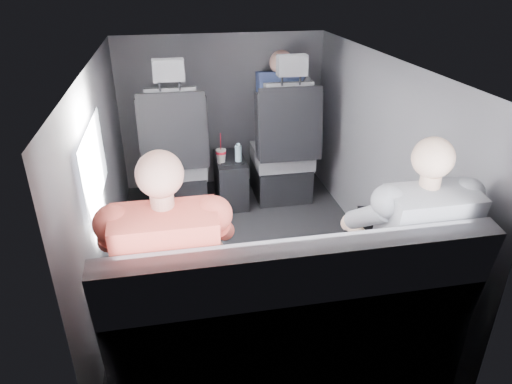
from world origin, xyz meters
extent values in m
plane|color=black|center=(0.00, 0.00, 0.00)|extent=(2.60, 2.60, 0.00)
plane|color=#B2B2AD|center=(0.00, 0.00, 1.35)|extent=(2.60, 2.60, 0.00)
cube|color=#56565B|center=(-0.90, 0.00, 0.68)|extent=(0.02, 2.60, 1.35)
cube|color=#56565B|center=(0.90, 0.00, 0.68)|extent=(0.02, 2.60, 1.35)
cube|color=#56565B|center=(0.00, 1.30, 0.68)|extent=(1.80, 0.02, 1.35)
cube|color=#56565B|center=(0.00, -1.30, 0.68)|extent=(1.80, 0.02, 1.35)
cube|color=white|center=(-0.88, -0.30, 0.90)|extent=(0.02, 0.75, 0.42)
cube|color=black|center=(0.45, 0.67, 0.80)|extent=(0.35, 0.11, 0.59)
cube|color=black|center=(-0.45, 0.92, 0.15)|extent=(0.46, 0.48, 0.30)
cube|color=slate|center=(-0.45, 0.90, 0.38)|extent=(0.48, 0.46, 0.14)
cube|color=slate|center=(-0.45, 0.70, 0.75)|extent=(0.38, 0.18, 0.61)
cube|color=black|center=(-0.67, 0.70, 0.72)|extent=(0.08, 0.21, 0.53)
cube|color=black|center=(-0.23, 0.70, 0.72)|extent=(0.08, 0.21, 0.53)
cube|color=black|center=(-0.45, 0.64, 0.74)|extent=(0.50, 0.11, 0.58)
cube|color=slate|center=(-0.45, 0.66, 1.19)|extent=(0.22, 0.10, 0.15)
cube|color=black|center=(0.45, 0.92, 0.15)|extent=(0.46, 0.48, 0.30)
cube|color=slate|center=(0.45, 0.90, 0.38)|extent=(0.48, 0.46, 0.14)
cube|color=slate|center=(0.45, 0.70, 0.75)|extent=(0.38, 0.18, 0.61)
cube|color=black|center=(0.23, 0.70, 0.72)|extent=(0.08, 0.21, 0.53)
cube|color=black|center=(0.67, 0.70, 0.72)|extent=(0.08, 0.21, 0.53)
cube|color=black|center=(0.45, 0.64, 0.74)|extent=(0.50, 0.11, 0.58)
cube|color=slate|center=(0.45, 0.66, 1.19)|extent=(0.22, 0.10, 0.15)
cube|color=black|center=(0.00, 0.88, 0.20)|extent=(0.24, 0.48, 0.40)
cylinder|color=black|center=(-0.05, 0.76, 0.41)|extent=(0.09, 0.09, 0.01)
cylinder|color=black|center=(0.06, 0.76, 0.41)|extent=(0.09, 0.09, 0.01)
cube|color=slate|center=(0.00, -1.02, 0.23)|extent=(1.60, 0.50, 0.45)
cube|color=slate|center=(0.00, -1.25, 0.68)|extent=(1.60, 0.17, 0.47)
cylinder|color=red|center=(-0.09, 0.79, 0.49)|extent=(0.08, 0.08, 0.02)
cylinder|color=white|center=(-0.09, 0.79, 0.51)|extent=(0.08, 0.08, 0.01)
cylinder|color=red|center=(-0.09, 0.79, 0.59)|extent=(0.01, 0.01, 0.14)
cylinder|color=#A3C0DC|center=(0.06, 0.78, 0.47)|extent=(0.06, 0.06, 0.14)
cylinder|color=#A3C0DC|center=(0.06, 0.78, 0.55)|extent=(0.03, 0.03, 0.02)
cube|color=white|center=(-0.51, -0.73, 0.59)|extent=(0.34, 0.25, 0.02)
cube|color=silver|center=(-0.51, -0.75, 0.60)|extent=(0.27, 0.14, 0.00)
cube|color=white|center=(-0.51, -0.66, 0.60)|extent=(0.10, 0.06, 0.00)
cube|color=white|center=(-0.51, -0.88, 0.71)|extent=(0.33, 0.09, 0.22)
cube|color=silver|center=(-0.51, -0.87, 0.71)|extent=(0.29, 0.07, 0.19)
cube|color=black|center=(0.54, -0.76, 0.59)|extent=(0.35, 0.27, 0.02)
cube|color=black|center=(0.54, -0.77, 0.60)|extent=(0.28, 0.17, 0.00)
cube|color=black|center=(0.54, -0.69, 0.60)|extent=(0.10, 0.07, 0.00)
cube|color=black|center=(0.54, -0.90, 0.70)|extent=(0.32, 0.12, 0.21)
cube|color=silver|center=(0.54, -0.89, 0.70)|extent=(0.28, 0.10, 0.18)
cube|color=#313136|center=(-0.63, -0.90, 0.52)|extent=(0.15, 0.44, 0.13)
cube|color=#313136|center=(-0.41, -0.90, 0.52)|extent=(0.15, 0.44, 0.13)
cube|color=#313136|center=(-0.63, -0.67, 0.23)|extent=(0.13, 0.13, 0.45)
cube|color=#313136|center=(-0.41, -0.67, 0.23)|extent=(0.13, 0.13, 0.45)
cube|color=#CA4442|center=(-0.52, -1.10, 0.76)|extent=(0.40, 0.27, 0.54)
sphere|color=#D79B86|center=(-0.52, -1.07, 1.15)|extent=(0.18, 0.18, 0.18)
cylinder|color=#D79B86|center=(-0.72, -0.82, 0.67)|extent=(0.11, 0.28, 0.12)
cylinder|color=#D79B86|center=(-0.32, -0.82, 0.67)|extent=(0.11, 0.28, 0.12)
cube|color=navy|center=(0.49, -0.90, 0.51)|extent=(0.15, 0.43, 0.13)
cube|color=navy|center=(0.70, -0.90, 0.51)|extent=(0.15, 0.43, 0.13)
cube|color=navy|center=(0.49, -0.68, 0.23)|extent=(0.13, 0.13, 0.45)
cube|color=navy|center=(0.70, -0.68, 0.23)|extent=(0.13, 0.13, 0.45)
cube|color=slate|center=(0.59, -1.10, 0.75)|extent=(0.39, 0.26, 0.53)
sphere|color=beige|center=(0.59, -1.07, 1.13)|extent=(0.18, 0.18, 0.18)
cylinder|color=beige|center=(0.40, -0.82, 0.66)|extent=(0.11, 0.27, 0.12)
cylinder|color=beige|center=(0.79, -0.82, 0.66)|extent=(0.11, 0.27, 0.12)
cube|color=navy|center=(0.48, 1.08, 0.78)|extent=(0.40, 0.25, 0.58)
sphere|color=#D79B86|center=(0.48, 1.10, 1.13)|extent=(0.20, 0.20, 0.20)
cube|color=navy|center=(0.48, 1.14, 0.49)|extent=(0.34, 0.40, 0.12)
camera|label=1|loc=(-0.46, -2.65, 1.84)|focal=32.00mm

